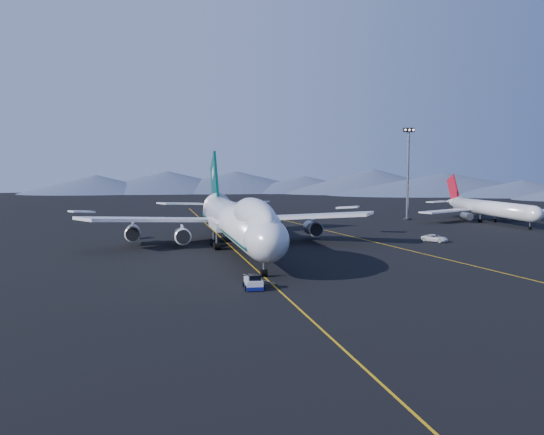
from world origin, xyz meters
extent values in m
plane|color=black|center=(0.00, 0.00, 0.00)|extent=(500.00, 500.00, 0.00)
cube|color=#D0970C|center=(0.00, 0.00, 0.01)|extent=(0.25, 220.00, 0.01)
cube|color=#D0970C|center=(30.00, 10.00, 0.01)|extent=(28.08, 198.09, 0.01)
cone|color=#47536E|center=(-40.81, 231.43, 6.00)|extent=(100.00, 100.00, 12.00)
cone|color=#47536E|center=(36.76, 232.11, 6.00)|extent=(100.00, 100.00, 12.00)
cone|color=#47536E|center=(110.33, 207.49, 6.00)|extent=(100.00, 100.00, 12.00)
cone|color=#47536E|center=(171.87, 160.27, 6.00)|extent=(100.00, 100.00, 12.00)
cylinder|color=silver|center=(0.00, 0.00, 5.60)|extent=(6.50, 56.00, 6.50)
ellipsoid|color=silver|center=(0.00, -28.00, 5.60)|extent=(6.50, 10.40, 6.50)
ellipsoid|color=silver|center=(0.00, -18.50, 8.10)|extent=(5.13, 25.16, 5.85)
cube|color=black|center=(0.00, -30.00, 6.80)|extent=(3.60, 1.61, 1.29)
cone|color=silver|center=(0.00, 33.00, 6.40)|extent=(6.50, 12.00, 6.50)
cube|color=#043F35|center=(0.00, 1.00, 4.70)|extent=(6.24, 60.00, 1.10)
cube|color=silver|center=(0.00, 5.50, 4.50)|extent=(7.50, 13.00, 1.60)
cube|color=silver|center=(-14.50, 11.50, 5.20)|extent=(30.62, 23.28, 2.83)
cube|color=silver|center=(14.50, 11.50, 5.20)|extent=(30.62, 23.28, 2.83)
cylinder|color=slate|center=(-9.50, 7.50, 2.40)|extent=(2.90, 5.50, 2.90)
cylinder|color=slate|center=(-19.00, 14.00, 2.40)|extent=(2.90, 5.50, 2.90)
cylinder|color=slate|center=(9.50, 7.50, 2.40)|extent=(2.90, 5.50, 2.90)
cylinder|color=slate|center=(19.00, 14.00, 2.40)|extent=(2.90, 5.50, 2.90)
cube|color=#043F35|center=(0.00, 32.00, 11.40)|extent=(0.55, 14.11, 15.94)
cube|color=silver|center=(-7.50, 34.50, 6.80)|extent=(12.39, 9.47, 0.98)
cube|color=silver|center=(7.50, 34.50, 6.80)|extent=(12.39, 9.47, 0.98)
cylinder|color=black|center=(0.00, -26.50, 0.55)|extent=(0.90, 1.10, 1.10)
cube|color=silver|center=(-3.00, -34.25, 0.72)|extent=(2.41, 4.38, 1.06)
cube|color=navy|center=(-3.00, -34.25, 0.34)|extent=(2.52, 4.58, 0.48)
cube|color=black|center=(-3.00, -34.25, 1.50)|extent=(1.65, 1.65, 0.87)
cylinder|color=silver|center=(77.13, 37.38, 4.00)|extent=(4.22, 35.53, 4.22)
ellipsoid|color=silver|center=(77.13, 19.61, 4.00)|extent=(4.22, 5.91, 4.22)
cone|color=silver|center=(77.13, 58.47, 4.44)|extent=(4.22, 7.77, 4.22)
cube|color=silver|center=(66.02, 42.93, 3.11)|extent=(18.65, 12.59, 0.39)
cube|color=silver|center=(88.23, 42.93, 3.11)|extent=(18.65, 12.59, 0.39)
cylinder|color=slate|center=(71.02, 40.15, 1.78)|extent=(2.11, 3.89, 2.11)
cylinder|color=slate|center=(83.24, 40.15, 1.78)|extent=(2.11, 3.89, 2.11)
cube|color=maroon|center=(77.13, 59.03, 8.66)|extent=(0.39, 7.57, 8.95)
imported|color=white|center=(43.05, 4.42, 0.76)|extent=(5.46, 5.84, 1.53)
cylinder|color=black|center=(58.91, 52.34, 0.21)|extent=(2.47, 2.47, 0.41)
cylinder|color=slate|center=(58.91, 52.34, 12.87)|extent=(0.72, 0.72, 25.73)
cube|color=black|center=(58.91, 52.34, 26.04)|extent=(3.29, 0.82, 1.24)
camera|label=1|loc=(-17.38, -111.66, 16.48)|focal=40.00mm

